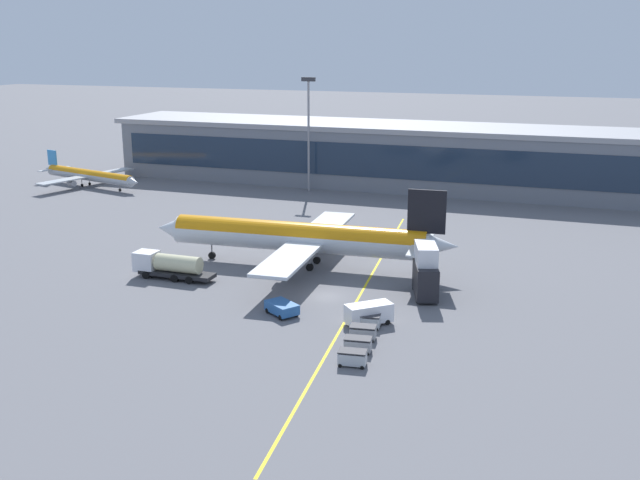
% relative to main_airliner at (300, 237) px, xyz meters
% --- Properties ---
extents(ground_plane, '(700.00, 700.00, 0.00)m').
position_rel_main_airliner_xyz_m(ground_plane, '(7.32, -10.31, -4.09)').
color(ground_plane, slate).
extents(apron_lead_in_line, '(8.57, 79.60, 0.01)m').
position_rel_main_airliner_xyz_m(apron_lead_in_line, '(10.90, -8.31, -4.09)').
color(apron_lead_in_line, yellow).
rests_on(apron_lead_in_line, ground_plane).
extents(terminal_building, '(164.96, 19.77, 12.78)m').
position_rel_main_airliner_xyz_m(terminal_building, '(18.91, 60.91, 2.32)').
color(terminal_building, slate).
rests_on(terminal_building, ground_plane).
extents(main_airliner, '(42.12, 33.45, 11.41)m').
position_rel_main_airliner_xyz_m(main_airliner, '(0.00, 0.00, 0.00)').
color(main_airliner, silver).
rests_on(main_airliner, ground_plane).
extents(fuel_tanker, '(10.80, 2.73, 3.25)m').
position_rel_main_airliner_xyz_m(fuel_tanker, '(-14.01, -10.50, -2.34)').
color(fuel_tanker, '#232326').
rests_on(fuel_tanker, ground_plane).
extents(catering_lift, '(4.44, 7.24, 6.30)m').
position_rel_main_airliner_xyz_m(catering_lift, '(18.29, -6.29, -1.03)').
color(catering_lift, black).
rests_on(catering_lift, ground_plane).
extents(crew_van, '(5.10, 4.93, 2.30)m').
position_rel_main_airliner_xyz_m(crew_van, '(14.42, -17.43, -2.78)').
color(crew_van, white).
rests_on(crew_van, ground_plane).
extents(pushback_tug, '(4.44, 4.04, 1.40)m').
position_rel_main_airliner_xyz_m(pushback_tug, '(4.67, -17.82, -3.24)').
color(pushback_tug, '#285B9E').
rests_on(pushback_tug, ground_plane).
extents(baggage_cart_0, '(2.83, 1.92, 1.48)m').
position_rel_main_airliner_xyz_m(baggage_cart_0, '(15.90, -27.89, -3.31)').
color(baggage_cart_0, '#B2B7BC').
rests_on(baggage_cart_0, ground_plane).
extents(baggage_cart_1, '(2.83, 1.92, 1.48)m').
position_rel_main_airliner_xyz_m(baggage_cart_1, '(15.49, -24.71, -3.31)').
color(baggage_cart_1, gray).
rests_on(baggage_cart_1, ground_plane).
extents(baggage_cart_2, '(2.83, 1.92, 1.48)m').
position_rel_main_airliner_xyz_m(baggage_cart_2, '(15.08, -21.54, -3.31)').
color(baggage_cart_2, gray).
rests_on(baggage_cart_2, ground_plane).
extents(baggage_cart_3, '(2.83, 1.92, 1.48)m').
position_rel_main_airliner_xyz_m(baggage_cart_3, '(14.67, -18.36, -3.31)').
color(baggage_cart_3, '#B2B7BC').
rests_on(baggage_cart_3, ground_plane).
extents(baggage_cart_4, '(2.83, 1.92, 1.48)m').
position_rel_main_airliner_xyz_m(baggage_cart_4, '(14.26, -15.19, -3.31)').
color(baggage_cart_4, '#B2B7BC').
rests_on(baggage_cart_4, ground_plane).
extents(commuter_jet_far, '(28.53, 23.10, 6.68)m').
position_rel_main_airliner_xyz_m(commuter_jet_far, '(-61.68, 38.18, -1.69)').
color(commuter_jet_far, '#B2B7BC').
rests_on(commuter_jet_far, ground_plane).
extents(apron_light_mast_0, '(2.80, 0.50, 22.57)m').
position_rel_main_airliner_xyz_m(apron_light_mast_0, '(-16.94, 48.95, 9.16)').
color(apron_light_mast_0, gray).
rests_on(apron_light_mast_0, ground_plane).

